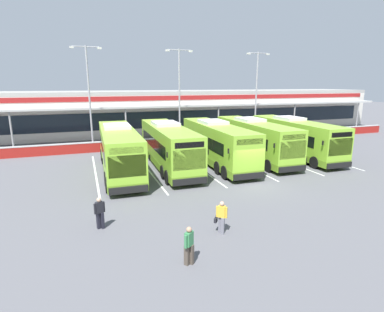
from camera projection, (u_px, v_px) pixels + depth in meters
ground_plane at (250, 183)px, 22.13m from camera, size 200.00×200.00×0.00m
terminal_building at (160, 111)px, 46.09m from camera, size 70.00×13.00×6.00m
red_barrier_wall at (187, 141)px, 35.29m from camera, size 60.00×0.40×1.10m
coach_bus_leftmost at (119, 151)px, 24.38m from camera, size 3.14×12.21×3.78m
coach_bus_left_centre at (168, 146)px, 26.02m from camera, size 3.14×12.21×3.78m
coach_bus_centre at (217, 144)px, 27.19m from camera, size 3.14×12.21×3.78m
coach_bus_right_centre at (254, 140)px, 29.07m from camera, size 3.14×12.21×3.78m
coach_bus_rightmost at (294, 138)px, 30.12m from camera, size 3.14×12.21×3.78m
bay_stripe_far_west at (96, 174)px, 24.19m from camera, size 0.14×13.00×0.01m
bay_stripe_west at (148, 169)px, 25.57m from camera, size 0.14×13.00×0.01m
bay_stripe_mid_west at (195, 165)px, 26.94m from camera, size 0.14×13.00×0.01m
bay_stripe_centre at (237, 161)px, 28.32m from camera, size 0.14×13.00×0.01m
bay_stripe_mid_east at (275, 157)px, 29.69m from camera, size 0.14×13.00×0.01m
bay_stripe_east at (310, 154)px, 31.07m from camera, size 0.14×13.00×0.01m
pedestrian_with_handbag at (221, 217)px, 14.46m from camera, size 0.59×0.55×1.62m
pedestrian_in_dark_coat at (100, 212)px, 14.93m from camera, size 0.53×0.33×1.62m
pedestrian_near_bin at (189, 244)px, 11.91m from camera, size 0.48×0.40×1.62m
lamp_post_west at (89, 91)px, 33.31m from camera, size 3.24×0.28×11.00m
lamp_post_centre at (179, 90)px, 36.44m from camera, size 3.24×0.28×11.00m
lamp_post_east at (256, 89)px, 40.10m from camera, size 3.24×0.28×11.00m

